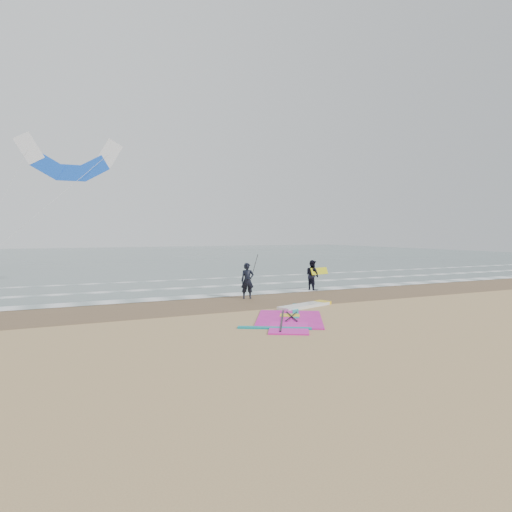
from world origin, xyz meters
name	(u,v)px	position (x,y,z in m)	size (l,w,h in m)	color
ground	(320,323)	(0.00, 0.00, 0.00)	(120.00, 120.00, 0.00)	tan
sea_water	(118,257)	(0.00, 48.00, 0.01)	(120.00, 80.00, 0.02)	#47605E
wet_sand_band	(251,301)	(0.00, 6.00, 0.00)	(120.00, 5.00, 0.01)	brown
foam_waterline	(218,290)	(0.00, 10.44, 0.03)	(120.00, 9.15, 0.02)	white
windsurf_rig	(295,315)	(-0.08, 1.63, 0.04)	(5.92, 5.60, 0.14)	white
person_standing	(247,281)	(0.12, 6.69, 0.89)	(0.65, 0.42, 1.77)	black
person_walking	(312,275)	(4.77, 8.08, 0.86)	(0.83, 0.65, 1.71)	black
held_pole	(253,272)	(0.42, 6.69, 1.30)	(0.17, 0.86, 1.82)	black
carried_kiteboard	(319,271)	(5.17, 7.98, 1.08)	(1.30, 0.51, 0.39)	yellow
surf_kite	(70,162)	(-7.37, 15.86, 7.47)	(8.10, 4.94, 7.88)	white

